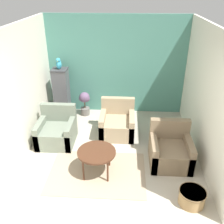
% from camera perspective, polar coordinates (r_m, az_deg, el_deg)
% --- Properties ---
extents(ground_plane, '(20.00, 20.00, 0.00)m').
position_cam_1_polar(ground_plane, '(4.22, -1.71, -23.21)').
color(ground_plane, '#B2A893').
rests_on(ground_plane, ground).
extents(wall_back_accent, '(3.72, 0.06, 2.60)m').
position_cam_1_polar(wall_back_accent, '(6.69, 1.02, 10.49)').
color(wall_back_accent, '#4C897A').
rests_on(wall_back_accent, ground_plane).
extents(wall_left, '(0.06, 3.70, 2.60)m').
position_cam_1_polar(wall_left, '(5.35, -20.02, 4.28)').
color(wall_left, silver).
rests_on(wall_left, ground_plane).
extents(wall_right, '(0.06, 3.70, 2.60)m').
position_cam_1_polar(wall_right, '(5.15, 20.80, 3.26)').
color(wall_right, silver).
rests_on(wall_right, ground_plane).
extents(area_rug, '(1.84, 1.29, 0.01)m').
position_cam_1_polar(area_rug, '(4.96, -3.39, -13.65)').
color(area_rug, gray).
rests_on(area_rug, ground_plane).
extents(coffee_table, '(0.71, 0.71, 0.51)m').
position_cam_1_polar(coffee_table, '(4.67, -3.55, -9.43)').
color(coffee_table, '#472819').
rests_on(coffee_table, ground_plane).
extents(armchair_left, '(0.80, 0.81, 0.82)m').
position_cam_1_polar(armchair_left, '(5.79, -12.51, -4.40)').
color(armchair_left, slate).
rests_on(armchair_left, ground_plane).
extents(armchair_right, '(0.80, 0.81, 0.82)m').
position_cam_1_polar(armchair_right, '(5.18, 13.13, -8.65)').
color(armchair_right, '#7A664C').
rests_on(armchair_right, ground_plane).
extents(armchair_middle, '(0.80, 0.81, 0.82)m').
position_cam_1_polar(armchair_middle, '(5.94, 1.20, -2.74)').
color(armchair_middle, '#9E896B').
rests_on(armchair_middle, ground_plane).
extents(birdcage, '(0.52, 0.52, 1.33)m').
position_cam_1_polar(birdcage, '(6.73, -11.39, 4.03)').
color(birdcage, '#353539').
rests_on(birdcage, ground_plane).
extents(parrot, '(0.14, 0.24, 0.29)m').
position_cam_1_polar(parrot, '(6.46, -12.07, 10.74)').
color(parrot, teal).
rests_on(parrot, birdcage).
extents(potted_plant, '(0.31, 0.28, 0.66)m').
position_cam_1_polar(potted_plant, '(6.80, -6.29, 2.35)').
color(potted_plant, '#66605B').
rests_on(potted_plant, ground_plane).
extents(wicker_basket, '(0.44, 0.44, 0.26)m').
position_cam_1_polar(wicker_basket, '(4.52, 17.80, -17.98)').
color(wicker_basket, '#A37F51').
rests_on(wicker_basket, ground_plane).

